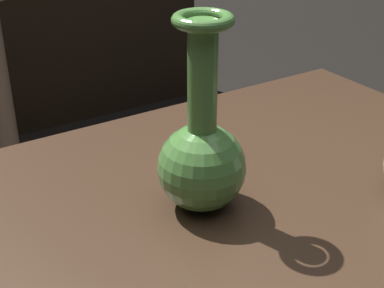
# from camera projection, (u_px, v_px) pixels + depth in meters

# --- Properties ---
(vase_centerpiece) EXTENTS (0.13, 0.13, 0.29)m
(vase_centerpiece) POSITION_uv_depth(u_px,v_px,m) (202.00, 153.00, 0.82)
(vase_centerpiece) COLOR #477A38
(vase_centerpiece) RESTS_ON display_plinth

